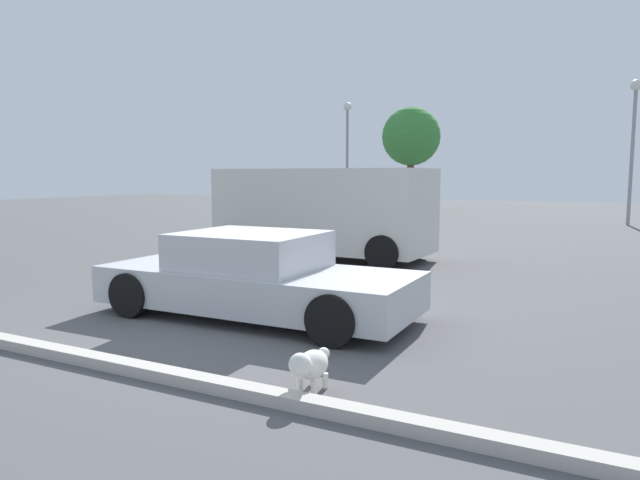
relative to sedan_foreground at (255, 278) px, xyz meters
The scene contains 9 objects.
ground_plane 0.57m from the sedan_foreground, 107.27° to the right, with size 80.00×80.00×0.00m, color #515154.
sedan_foreground is the anchor object (origin of this frame).
dog 3.06m from the sedan_foreground, 46.94° to the right, with size 0.27×0.66×0.44m.
van_white 5.88m from the sedan_foreground, 107.21° to the left, with size 5.30×2.36×2.17m.
pedestrian 7.73m from the sedan_foreground, 91.62° to the left, with size 0.27×0.57×1.67m.
parking_curb 2.64m from the sedan_foreground, 90.59° to the right, with size 9.65×0.20×0.12m, color #B7B2A8.
light_post_near 20.34m from the sedan_foreground, 75.08° to the left, with size 0.44×0.44×5.76m.
light_post_mid 23.21m from the sedan_foreground, 111.05° to the left, with size 0.44×0.44×5.87m.
tree_back_left 25.04m from the sedan_foreground, 103.02° to the left, with size 3.23×3.23×5.77m.
Camera 1 is at (4.51, -6.66, 2.02)m, focal length 31.97 mm.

